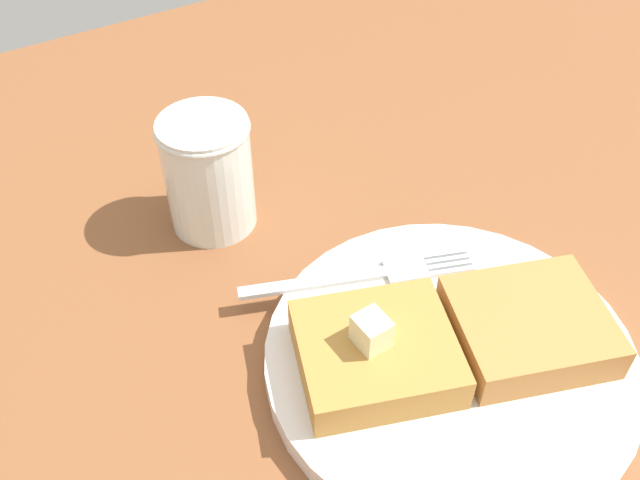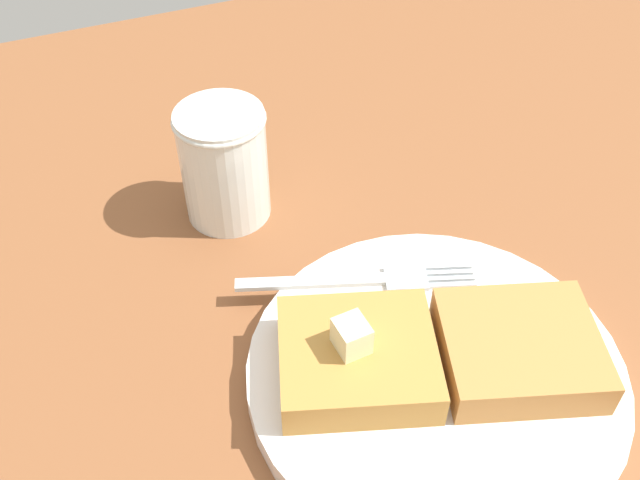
% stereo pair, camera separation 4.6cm
% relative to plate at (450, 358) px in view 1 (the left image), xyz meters
% --- Properties ---
extents(plate, '(0.23, 0.23, 0.02)m').
position_rel_plate_xyz_m(plate, '(0.00, 0.00, 0.00)').
color(plate, white).
rests_on(plate, table_surface).
extents(toast_slice_left, '(0.11, 0.11, 0.03)m').
position_rel_plate_xyz_m(toast_slice_left, '(-0.05, 0.02, 0.02)').
color(toast_slice_left, '#B7813B').
rests_on(toast_slice_left, plate).
extents(toast_slice_middle, '(0.11, 0.11, 0.03)m').
position_rel_plate_xyz_m(toast_slice_middle, '(0.05, -0.02, 0.02)').
color(toast_slice_middle, '#B97C3D').
rests_on(toast_slice_middle, plate).
extents(butter_pat_primary, '(0.02, 0.02, 0.02)m').
position_rel_plate_xyz_m(butter_pat_primary, '(-0.05, 0.02, 0.04)').
color(butter_pat_primary, '#F1E9B6').
rests_on(butter_pat_primary, toast_slice_left).
extents(fork, '(0.16, 0.07, 0.00)m').
position_rel_plate_xyz_m(fork, '(-0.01, 0.08, 0.01)').
color(fork, silver).
rests_on(fork, plate).
extents(syrup_jar, '(0.07, 0.07, 0.09)m').
position_rel_plate_xyz_m(syrup_jar, '(-0.07, 0.20, 0.03)').
color(syrup_jar, '#3B1A05').
rests_on(syrup_jar, table_surface).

